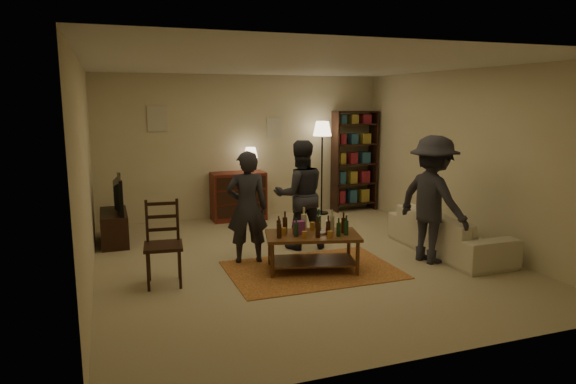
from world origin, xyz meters
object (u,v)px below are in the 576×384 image
tv_stand (114,219)px  dresser (239,195)px  person_left (247,207)px  person_right (300,195)px  floor_lamp (322,135)px  bookshelf (354,160)px  coffee_table (312,239)px  person_by_sofa (433,200)px  dining_chair (163,239)px  sofa (448,232)px

tv_stand → dresser: size_ratio=0.78×
person_left → person_right: (0.94, 0.43, 0.04)m
floor_lamp → person_left: floor_lamp is taller
bookshelf → tv_stand: bearing=-168.2°
coffee_table → person_left: bearing=138.6°
bookshelf → floor_lamp: bearing=-170.4°
tv_stand → floor_lamp: size_ratio=0.58×
person_right → person_by_sofa: (1.48, -1.24, 0.06)m
tv_stand → person_by_sofa: person_by_sofa is taller
coffee_table → dining_chair: size_ratio=1.27×
dining_chair → tv_stand: tv_stand is taller
floor_lamp → sofa: size_ratio=0.88×
person_left → person_by_sofa: (2.42, -0.82, 0.10)m
bookshelf → sofa: (-0.05, -3.18, -0.73)m
dining_chair → floor_lamp: bearing=47.2°
dining_chair → person_by_sofa: size_ratio=0.60×
tv_stand → person_left: bearing=-43.8°
coffee_table → tv_stand: size_ratio=1.27×
dining_chair → tv_stand: (-0.53, 2.10, -0.17)m
sofa → person_by_sofa: 0.81m
bookshelf → person_left: (-2.97, -2.63, -0.25)m
tv_stand → floor_lamp: floor_lamp is taller
sofa → person_left: size_ratio=1.33×
floor_lamp → sofa: floor_lamp is taller
coffee_table → dresser: dresser is taller
dresser → person_right: (0.41, -2.14, 0.35)m
tv_stand → person_left: person_left is taller
bookshelf → person_by_sofa: size_ratio=1.14×
person_by_sofa → tv_stand: bearing=45.9°
dresser → person_by_sofa: size_ratio=0.77×
dining_chair → floor_lamp: size_ratio=0.58×
tv_stand → floor_lamp: 4.18m
person_right → coffee_table: bearing=83.5°
bookshelf → person_by_sofa: bookshelf is taller
floor_lamp → person_right: size_ratio=1.11×
bookshelf → floor_lamp: size_ratio=1.10×
dresser → person_left: (-0.53, -2.57, 0.31)m
coffee_table → dining_chair: 1.91m
dresser → sofa: (2.39, -3.11, -0.17)m
tv_stand → person_left: 2.42m
coffee_table → floor_lamp: bearing=64.6°
sofa → person_left: 3.01m
coffee_table → bookshelf: bearing=55.3°
person_right → person_by_sofa: 1.94m
tv_stand → person_left: size_ratio=0.68×
bookshelf → person_left: bookshelf is taller
bookshelf → person_right: bookshelf is taller
tv_stand → floor_lamp: bearing=12.2°
person_left → dining_chair: bearing=29.3°
sofa → person_by_sofa: bearing=118.3°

